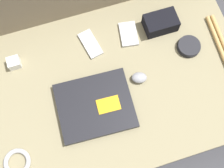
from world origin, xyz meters
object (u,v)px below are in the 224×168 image
object	(u,v)px
charger_brick	(14,63)
speaker_puck	(189,46)
computer_mouse	(139,78)
camera_pouch	(161,23)
laptop	(95,106)
phone_black	(129,34)
phone_silver	(90,44)

from	to	relation	value
charger_brick	speaker_puck	bearing A→B (deg)	-11.38
computer_mouse	speaker_puck	size ratio (longest dim) A/B	0.74
speaker_puck	camera_pouch	bearing A→B (deg)	122.08
laptop	camera_pouch	size ratio (longest dim) A/B	2.21
phone_black	camera_pouch	world-z (taller)	camera_pouch
speaker_puck	phone_silver	size ratio (longest dim) A/B	0.72
computer_mouse	phone_black	xyz separation A→B (m)	(0.02, 0.21, -0.01)
computer_mouse	charger_brick	world-z (taller)	charger_brick
phone_silver	charger_brick	distance (m)	0.33
camera_pouch	charger_brick	world-z (taller)	camera_pouch
camera_pouch	phone_silver	bearing A→B (deg)	178.47
laptop	speaker_puck	bearing A→B (deg)	18.80
phone_silver	charger_brick	bearing A→B (deg)	167.46
laptop	camera_pouch	bearing A→B (deg)	38.01
laptop	charger_brick	bearing A→B (deg)	137.21
phone_black	charger_brick	xyz separation A→B (m)	(-0.50, 0.01, 0.01)
computer_mouse	camera_pouch	world-z (taller)	camera_pouch
charger_brick	phone_silver	bearing A→B (deg)	-0.93
camera_pouch	charger_brick	size ratio (longest dim) A/B	2.80
phone_silver	speaker_puck	bearing A→B (deg)	-31.12
phone_silver	phone_black	xyz separation A→B (m)	(0.17, -0.00, 0.00)
phone_black	charger_brick	distance (m)	0.50
phone_silver	camera_pouch	distance (m)	0.31
phone_black	camera_pouch	bearing A→B (deg)	7.47
speaker_puck	phone_black	world-z (taller)	speaker_puck
laptop	phone_black	world-z (taller)	laptop
computer_mouse	phone_silver	distance (m)	0.26
computer_mouse	phone_black	world-z (taller)	computer_mouse
laptop	phone_silver	xyz separation A→B (m)	(0.06, 0.27, -0.01)
speaker_puck	phone_silver	world-z (taller)	speaker_puck
phone_silver	charger_brick	xyz separation A→B (m)	(-0.33, 0.01, 0.02)
laptop	phone_silver	world-z (taller)	laptop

